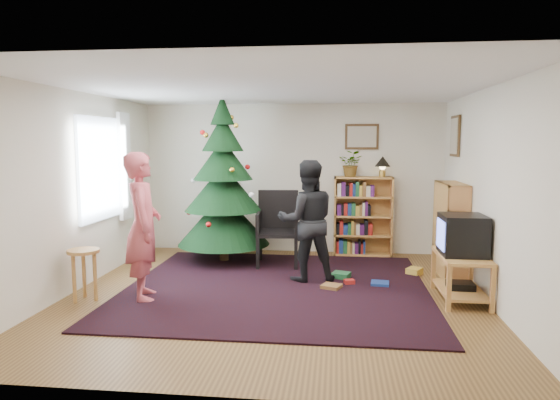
# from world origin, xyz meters

# --- Properties ---
(floor) EXTENTS (5.00, 5.00, 0.00)m
(floor) POSITION_xyz_m (0.00, 0.00, 0.00)
(floor) COLOR brown
(floor) RESTS_ON ground
(ceiling) EXTENTS (5.00, 5.00, 0.00)m
(ceiling) POSITION_xyz_m (0.00, 0.00, 2.50)
(ceiling) COLOR white
(ceiling) RESTS_ON wall_back
(wall_back) EXTENTS (5.00, 0.02, 2.50)m
(wall_back) POSITION_xyz_m (0.00, 2.50, 1.25)
(wall_back) COLOR silver
(wall_back) RESTS_ON floor
(wall_front) EXTENTS (5.00, 0.02, 2.50)m
(wall_front) POSITION_xyz_m (0.00, -2.50, 1.25)
(wall_front) COLOR silver
(wall_front) RESTS_ON floor
(wall_left) EXTENTS (0.02, 5.00, 2.50)m
(wall_left) POSITION_xyz_m (-2.50, 0.00, 1.25)
(wall_left) COLOR silver
(wall_left) RESTS_ON floor
(wall_right) EXTENTS (0.02, 5.00, 2.50)m
(wall_right) POSITION_xyz_m (2.50, 0.00, 1.25)
(wall_right) COLOR silver
(wall_right) RESTS_ON floor
(rug) EXTENTS (3.80, 3.60, 0.02)m
(rug) POSITION_xyz_m (0.00, 0.30, 0.01)
(rug) COLOR black
(rug) RESTS_ON floor
(window_pane) EXTENTS (0.04, 1.20, 1.40)m
(window_pane) POSITION_xyz_m (-2.47, 0.60, 1.50)
(window_pane) COLOR silver
(window_pane) RESTS_ON wall_left
(curtain) EXTENTS (0.06, 0.35, 1.60)m
(curtain) POSITION_xyz_m (-2.43, 1.30, 1.50)
(curtain) COLOR white
(curtain) RESTS_ON wall_left
(picture_back) EXTENTS (0.55, 0.03, 0.42)m
(picture_back) POSITION_xyz_m (1.15, 2.48, 1.95)
(picture_back) COLOR #4C3319
(picture_back) RESTS_ON wall_back
(picture_right) EXTENTS (0.03, 0.50, 0.60)m
(picture_right) POSITION_xyz_m (2.48, 1.75, 1.95)
(picture_right) COLOR #4C3319
(picture_right) RESTS_ON wall_right
(christmas_tree) EXTENTS (1.43, 1.43, 2.59)m
(christmas_tree) POSITION_xyz_m (-1.00, 1.63, 1.08)
(christmas_tree) COLOR #3F2816
(christmas_tree) RESTS_ON rug
(bookshelf_back) EXTENTS (0.95, 0.30, 1.30)m
(bookshelf_back) POSITION_xyz_m (1.18, 2.34, 0.66)
(bookshelf_back) COLOR #C78247
(bookshelf_back) RESTS_ON floor
(bookshelf_right) EXTENTS (0.30, 0.95, 1.30)m
(bookshelf_right) POSITION_xyz_m (2.34, 1.22, 0.66)
(bookshelf_right) COLOR #C78247
(bookshelf_right) RESTS_ON floor
(tv_stand) EXTENTS (0.52, 0.94, 0.55)m
(tv_stand) POSITION_xyz_m (2.22, 0.05, 0.33)
(tv_stand) COLOR #C78247
(tv_stand) RESTS_ON floor
(crt_tv) EXTENTS (0.50, 0.54, 0.47)m
(crt_tv) POSITION_xyz_m (2.22, 0.05, 0.79)
(crt_tv) COLOR black
(crt_tv) RESTS_ON tv_stand
(armchair) EXTENTS (0.66, 0.66, 1.13)m
(armchair) POSITION_xyz_m (-0.13, 1.56, 0.61)
(armchair) COLOR black
(armchair) RESTS_ON rug
(stool) EXTENTS (0.37, 0.37, 0.61)m
(stool) POSITION_xyz_m (-2.20, -0.46, 0.47)
(stool) COLOR #C78247
(stool) RESTS_ON floor
(person_standing) EXTENTS (0.61, 0.74, 1.75)m
(person_standing) POSITION_xyz_m (-1.52, -0.32, 0.88)
(person_standing) COLOR #C24D57
(person_standing) RESTS_ON rug
(person_by_chair) EXTENTS (0.91, 0.78, 1.63)m
(person_by_chair) POSITION_xyz_m (0.36, 0.68, 0.81)
(person_by_chair) COLOR black
(person_by_chair) RESTS_ON rug
(potted_plant) EXTENTS (0.47, 0.44, 0.43)m
(potted_plant) POSITION_xyz_m (0.98, 2.34, 1.51)
(potted_plant) COLOR gray
(potted_plant) RESTS_ON bookshelf_back
(table_lamp) EXTENTS (0.25, 0.25, 0.34)m
(table_lamp) POSITION_xyz_m (1.48, 2.34, 1.53)
(table_lamp) COLOR #A57F33
(table_lamp) RESTS_ON bookshelf_back
(floor_clutter) EXTENTS (1.35, 1.04, 0.08)m
(floor_clutter) POSITION_xyz_m (1.13, 0.66, 0.04)
(floor_clutter) COLOR #A51E19
(floor_clutter) RESTS_ON rug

